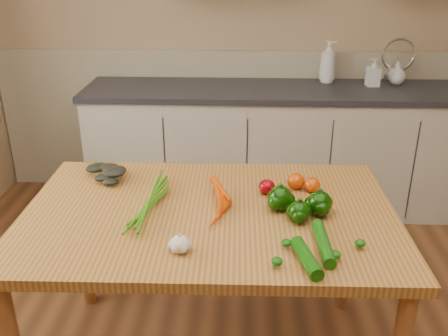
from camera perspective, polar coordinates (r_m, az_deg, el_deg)
The scene contains 17 objects.
room at distance 1.50m, azimuth 6.43°, elevation 2.68°, with size 4.04×5.04×2.64m.
counter_run at distance 3.68m, azimuth 7.17°, elevation 2.41°, with size 2.84×0.64×1.14m.
table at distance 2.08m, azimuth -1.66°, elevation -7.06°, with size 1.52×0.99×0.81m.
soap_bottle_a at distance 3.71m, azimuth 11.78°, elevation 11.81°, with size 0.11×0.11×0.29m, color silver.
soap_bottle_b at distance 3.69m, azimuth 16.72°, elevation 10.42°, with size 0.09×0.09×0.19m, color silver.
soap_bottle_c at distance 3.80m, azimuth 19.16°, elevation 10.23°, with size 0.12×0.12×0.16m, color silver.
carrot_bunch at distance 2.05m, azimuth -3.02°, elevation -3.53°, with size 0.28×0.22×0.08m, color #D94505, non-canonical shape.
leafy_greens at distance 2.33m, azimuth -13.45°, elevation -0.17°, with size 0.22×0.19×0.11m, color black, non-canonical shape.
garlic_bulb at distance 1.76m, azimuth -5.06°, elevation -8.67°, with size 0.07×0.07×0.06m, color silver.
pepper_a at distance 2.03m, azimuth 6.41°, elevation -3.47°, with size 0.10×0.10×0.10m, color #0B3102.
pepper_b at distance 2.02m, azimuth 10.88°, elevation -4.01°, with size 0.10×0.10×0.10m, color #0B3102.
pepper_c at distance 1.95m, azimuth 8.56°, elevation -4.99°, with size 0.09×0.09×0.09m, color #0B3102.
tomato_a at distance 2.16m, azimuth 4.93°, elevation -2.16°, with size 0.07×0.07×0.07m, color maroon.
tomato_b at distance 2.22m, azimuth 8.23°, elevation -1.50°, with size 0.08×0.08×0.07m, color #C63A04.
tomato_c at distance 2.21m, azimuth 10.06°, elevation -1.90°, with size 0.07×0.07×0.06m, color #C63A04.
zucchini_a at distance 1.81m, azimuth 11.28°, elevation -8.41°, with size 0.05×0.05×0.26m, color #0D4507.
zucchini_b at distance 1.72m, azimuth 9.41°, elevation -10.11°, with size 0.05×0.05×0.21m, color #0D4507.
Camera 1 is at (-0.11, -1.23, 1.78)m, focal length 40.00 mm.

